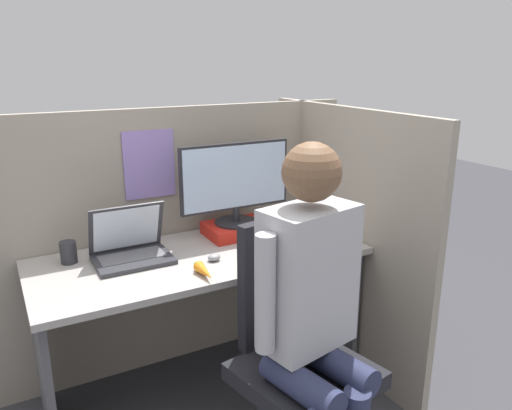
% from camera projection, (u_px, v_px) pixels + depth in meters
% --- Properties ---
extents(cubicle_panel_back, '(2.02, 0.05, 1.37)m').
position_uv_depth(cubicle_panel_back, '(175.00, 239.00, 2.62)').
color(cubicle_panel_back, gray).
rests_on(cubicle_panel_back, ground).
extents(cubicle_panel_right, '(0.04, 1.28, 1.37)m').
position_uv_depth(cubicle_panel_right, '(343.00, 238.00, 2.63)').
color(cubicle_panel_right, gray).
rests_on(cubicle_panel_right, ground).
extents(desk, '(1.52, 0.65, 0.73)m').
position_uv_depth(desk, '(202.00, 288.00, 2.36)').
color(desk, '#9E9993').
rests_on(desk, ground).
extents(paper_box, '(0.31, 0.23, 0.06)m').
position_uv_depth(paper_box, '(236.00, 229.00, 2.56)').
color(paper_box, red).
rests_on(paper_box, desk).
extents(monitor, '(0.59, 0.22, 0.41)m').
position_uv_depth(monitor, '(235.00, 181.00, 2.49)').
color(monitor, '#232328').
rests_on(monitor, paper_box).
extents(laptop, '(0.33, 0.25, 0.25)m').
position_uv_depth(laptop, '(131.00, 250.00, 2.23)').
color(laptop, '#2D2D33').
rests_on(laptop, desk).
extents(mouse, '(0.06, 0.05, 0.03)m').
position_uv_depth(mouse, '(214.00, 257.00, 2.23)').
color(mouse, gray).
rests_on(mouse, desk).
extents(stapler, '(0.04, 0.13, 0.04)m').
position_uv_depth(stapler, '(325.00, 228.00, 2.60)').
color(stapler, '#A31919').
rests_on(stapler, desk).
extents(carrot_toy, '(0.05, 0.16, 0.05)m').
position_uv_depth(carrot_toy, '(205.00, 272.00, 2.06)').
color(carrot_toy, orange).
rests_on(carrot_toy, desk).
extents(office_chair, '(0.55, 0.59, 1.00)m').
position_uv_depth(office_chair, '(296.00, 343.00, 1.98)').
color(office_chair, black).
rests_on(office_chair, ground).
extents(person, '(0.47, 0.48, 1.34)m').
position_uv_depth(person, '(314.00, 301.00, 1.76)').
color(person, '#282D4C').
rests_on(person, ground).
extents(coffee_mug, '(0.09, 0.09, 0.11)m').
position_uv_depth(coffee_mug, '(302.00, 216.00, 2.69)').
color(coffee_mug, teal).
rests_on(coffee_mug, desk).
extents(pen_cup, '(0.07, 0.07, 0.10)m').
position_uv_depth(pen_cup, '(68.00, 252.00, 2.20)').
color(pen_cup, '#28282D').
rests_on(pen_cup, desk).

